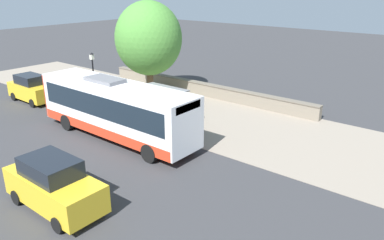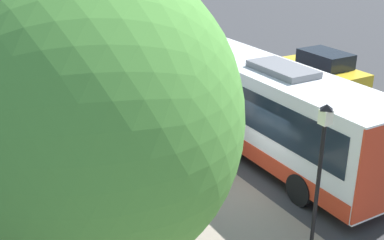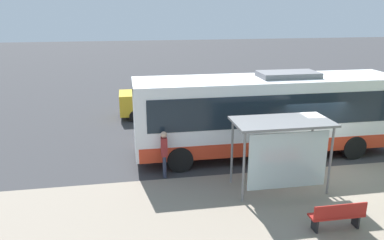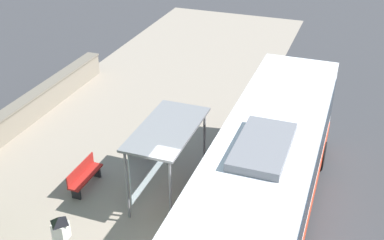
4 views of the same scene
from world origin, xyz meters
name	(u,v)px [view 2 (image 2 of 4)]	position (x,y,z in m)	size (l,w,h in m)	color
ground_plane	(246,182)	(0.00, 0.00, 0.00)	(120.00, 120.00, 0.00)	#353538
sidewalk_plaza	(118,220)	(-4.50, 0.00, 0.01)	(9.00, 44.00, 0.02)	gray
bus	(265,106)	(1.82, 1.52, 1.83)	(2.67, 11.05, 3.54)	white
bus_shelter	(172,111)	(-1.53, 2.25, 2.06)	(1.66, 3.28, 2.48)	slate
pedestrian	(168,97)	(0.23, 6.04, 1.06)	(0.34, 0.24, 1.78)	#2D3347
bench	(110,179)	(-4.09, 1.61, 0.47)	(0.40, 1.58, 0.88)	maroon
street_lamp_near	(319,171)	(-0.81, -3.92, 2.47)	(0.28, 0.28, 4.16)	black
shade_tree	(98,120)	(-5.93, -3.37, 4.62)	(5.31, 5.31, 7.56)	brown
parked_car_far_lane	(322,74)	(8.39, 5.37, 1.05)	(2.01, 4.67, 2.18)	gold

